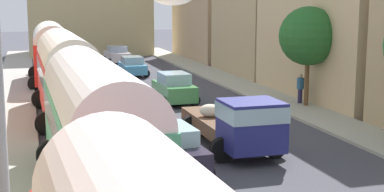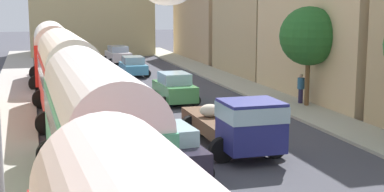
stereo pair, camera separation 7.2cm
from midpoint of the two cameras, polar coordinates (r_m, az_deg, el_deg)
name	(u,v)px [view 2 (the right image)]	position (r m, az deg, el deg)	size (l,w,h in m)	color
ground_plane	(150,105)	(30.71, -4.28, -0.92)	(154.00, 154.00, 0.00)	#414149
sidewalk_left	(11,111)	(30.11, -17.92, -1.46)	(2.50, 70.00, 0.14)	#A19C95
sidewalk_right	(271,97)	(32.92, 8.16, -0.15)	(2.50, 70.00, 0.14)	#ABAA98
building_right_2	(342,5)	(33.60, 15.16, 8.95)	(5.39, 12.05, 10.80)	#CFB588
building_right_4	(212,16)	(54.41, 2.14, 8.16)	(5.17, 12.31, 8.25)	tan
parked_bus_1	(94,120)	(16.38, -9.85, -2.48)	(3.36, 9.80, 4.06)	#3C976D
parked_bus_2	(66,71)	(27.44, -12.66, 2.49)	(3.33, 10.02, 4.17)	red
parked_bus_3	(52,51)	(39.03, -14.04, 4.53)	(3.30, 8.76, 4.18)	red
cargo_truck_0	(237,122)	(21.08, 4.74, -2.68)	(2.95, 6.61, 2.21)	navy
car_0	(175,88)	(31.05, -1.73, 0.80)	(2.34, 3.77, 1.71)	#4A9751
car_1	(133,66)	(42.52, -5.99, 3.05)	(2.26, 3.67, 1.49)	#4696C1
car_2	(118,55)	(51.19, -7.52, 4.21)	(2.49, 3.83, 1.60)	silver
car_4	(168,151)	(18.37, -2.39, -5.59)	(2.48, 3.86, 1.64)	#251E2E
car_5	(112,94)	(29.97, -8.14, 0.20)	(2.36, 3.93, 1.48)	#3C98CF
car_6	(94,71)	(39.66, -9.96, 2.53)	(2.34, 4.05, 1.59)	#368EC7
pedestrian_2	(301,88)	(30.89, 11.13, 0.83)	(0.49, 0.49, 1.74)	#2A2448
roadside_tree_2	(309,36)	(29.99, 11.92, 6.00)	(3.10, 3.10, 5.38)	brown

